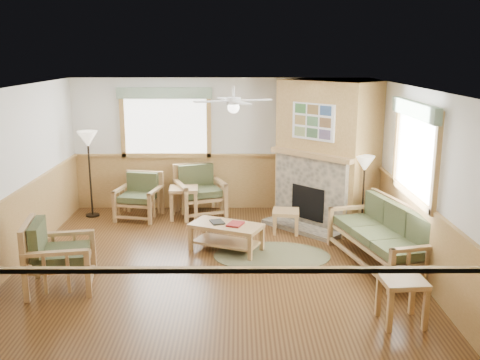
{
  "coord_description": "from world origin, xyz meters",
  "views": [
    {
      "loc": [
        0.37,
        -7.83,
        3.21
      ],
      "look_at": [
        0.4,
        0.7,
        1.15
      ],
      "focal_mm": 40.0,
      "sensor_mm": 36.0,
      "label": 1
    }
  ],
  "objects_px": {
    "end_table_sofa": "(402,301)",
    "armchair_left": "(60,254)",
    "floor_lamp_left": "(90,174)",
    "armchair_back_right": "(200,191)",
    "armchair_back_left": "(139,197)",
    "footstool": "(286,221)",
    "floor_lamp_right": "(363,197)",
    "coffee_table": "(226,237)",
    "end_table_chairs": "(184,203)",
    "sofa": "(381,236)"
  },
  "relations": [
    {
      "from": "end_table_sofa",
      "to": "floor_lamp_right",
      "type": "distance_m",
      "value": 3.12
    },
    {
      "from": "end_table_sofa",
      "to": "floor_lamp_right",
      "type": "bearing_deg",
      "value": 86.09
    },
    {
      "from": "armchair_left",
      "to": "floor_lamp_left",
      "type": "xyz_separation_m",
      "value": [
        -0.46,
        3.32,
        0.37
      ]
    },
    {
      "from": "sofa",
      "to": "coffee_table",
      "type": "height_order",
      "value": "sofa"
    },
    {
      "from": "end_table_sofa",
      "to": "armchair_back_left",
      "type": "bearing_deg",
      "value": 133.08
    },
    {
      "from": "armchair_back_right",
      "to": "coffee_table",
      "type": "height_order",
      "value": "armchair_back_right"
    },
    {
      "from": "footstool",
      "to": "floor_lamp_right",
      "type": "distance_m",
      "value": 1.44
    },
    {
      "from": "floor_lamp_left",
      "to": "armchair_back_right",
      "type": "bearing_deg",
      "value": 2.02
    },
    {
      "from": "sofa",
      "to": "floor_lamp_right",
      "type": "bearing_deg",
      "value": 165.5
    },
    {
      "from": "armchair_back_left",
      "to": "coffee_table",
      "type": "xyz_separation_m",
      "value": [
        1.76,
        -1.78,
        -0.21
      ]
    },
    {
      "from": "armchair_back_right",
      "to": "footstool",
      "type": "xyz_separation_m",
      "value": [
        1.63,
        -1.08,
        -0.29
      ]
    },
    {
      "from": "sofa",
      "to": "footstool",
      "type": "bearing_deg",
      "value": -153.84
    },
    {
      "from": "coffee_table",
      "to": "footstool",
      "type": "xyz_separation_m",
      "value": [
        1.06,
        0.93,
        -0.02
      ]
    },
    {
      "from": "armchair_back_left",
      "to": "end_table_chairs",
      "type": "distance_m",
      "value": 0.9
    },
    {
      "from": "sofa",
      "to": "end_table_chairs",
      "type": "distance_m",
      "value": 4.04
    },
    {
      "from": "armchair_left",
      "to": "end_table_chairs",
      "type": "xyz_separation_m",
      "value": [
        1.39,
        3.19,
        -0.18
      ]
    },
    {
      "from": "sofa",
      "to": "floor_lamp_right",
      "type": "distance_m",
      "value": 1.3
    },
    {
      "from": "armchair_back_left",
      "to": "sofa",
      "type": "bearing_deg",
      "value": -18.61
    },
    {
      "from": "armchair_back_right",
      "to": "end_table_sofa",
      "type": "relative_size",
      "value": 1.72
    },
    {
      "from": "end_table_chairs",
      "to": "floor_lamp_left",
      "type": "xyz_separation_m",
      "value": [
        -1.85,
        0.14,
        0.55
      ]
    },
    {
      "from": "end_table_chairs",
      "to": "floor_lamp_left",
      "type": "height_order",
      "value": "floor_lamp_left"
    },
    {
      "from": "armchair_back_right",
      "to": "armchair_left",
      "type": "relative_size",
      "value": 1.02
    },
    {
      "from": "armchair_back_right",
      "to": "armchair_left",
      "type": "distance_m",
      "value": 3.8
    },
    {
      "from": "footstool",
      "to": "end_table_sofa",
      "type": "bearing_deg",
      "value": -71.68
    },
    {
      "from": "floor_lamp_right",
      "to": "end_table_sofa",
      "type": "bearing_deg",
      "value": -93.91
    },
    {
      "from": "footstool",
      "to": "floor_lamp_left",
      "type": "distance_m",
      "value": 3.97
    },
    {
      "from": "sofa",
      "to": "armchair_back_left",
      "type": "bearing_deg",
      "value": -134.5
    },
    {
      "from": "end_table_chairs",
      "to": "footstool",
      "type": "xyz_separation_m",
      "value": [
        1.93,
        -0.87,
        -0.1
      ]
    },
    {
      "from": "coffee_table",
      "to": "armchair_left",
      "type": "bearing_deg",
      "value": -123.78
    },
    {
      "from": "floor_lamp_right",
      "to": "armchair_back_right",
      "type": "bearing_deg",
      "value": 155.47
    },
    {
      "from": "armchair_left",
      "to": "floor_lamp_right",
      "type": "height_order",
      "value": "floor_lamp_right"
    },
    {
      "from": "end_table_sofa",
      "to": "armchair_left",
      "type": "bearing_deg",
      "value": 166.99
    },
    {
      "from": "end_table_chairs",
      "to": "floor_lamp_right",
      "type": "relative_size",
      "value": 0.42
    },
    {
      "from": "end_table_chairs",
      "to": "end_table_sofa",
      "type": "distance_m",
      "value": 5.19
    },
    {
      "from": "end_table_chairs",
      "to": "sofa",
      "type": "bearing_deg",
      "value": -36.47
    },
    {
      "from": "sofa",
      "to": "floor_lamp_right",
      "type": "height_order",
      "value": "floor_lamp_right"
    },
    {
      "from": "footstool",
      "to": "sofa",
      "type": "bearing_deg",
      "value": -49.35
    },
    {
      "from": "footstool",
      "to": "floor_lamp_left",
      "type": "height_order",
      "value": "floor_lamp_left"
    },
    {
      "from": "coffee_table",
      "to": "end_table_sofa",
      "type": "bearing_deg",
      "value": -23.48
    },
    {
      "from": "armchair_back_left",
      "to": "end_table_chairs",
      "type": "xyz_separation_m",
      "value": [
        0.89,
        0.01,
        -0.13
      ]
    },
    {
      "from": "armchair_back_left",
      "to": "end_table_sofa",
      "type": "height_order",
      "value": "armchair_back_left"
    },
    {
      "from": "end_table_sofa",
      "to": "footstool",
      "type": "height_order",
      "value": "end_table_sofa"
    },
    {
      "from": "floor_lamp_left",
      "to": "floor_lamp_right",
      "type": "height_order",
      "value": "floor_lamp_left"
    },
    {
      "from": "end_table_chairs",
      "to": "floor_lamp_left",
      "type": "distance_m",
      "value": 1.94
    },
    {
      "from": "end_table_sofa",
      "to": "end_table_chairs",
      "type": "bearing_deg",
      "value": 125.82
    },
    {
      "from": "floor_lamp_right",
      "to": "armchair_left",
      "type": "bearing_deg",
      "value": -156.1
    },
    {
      "from": "armchair_left",
      "to": "footstool",
      "type": "bearing_deg",
      "value": -65.17
    },
    {
      "from": "sofa",
      "to": "armchair_back_left",
      "type": "xyz_separation_m",
      "value": [
        -4.13,
        2.39,
        -0.03
      ]
    },
    {
      "from": "coffee_table",
      "to": "armchair_back_right",
      "type": "bearing_deg",
      "value": 130.4
    },
    {
      "from": "armchair_back_right",
      "to": "armchair_left",
      "type": "bearing_deg",
      "value": -137.16
    }
  ]
}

